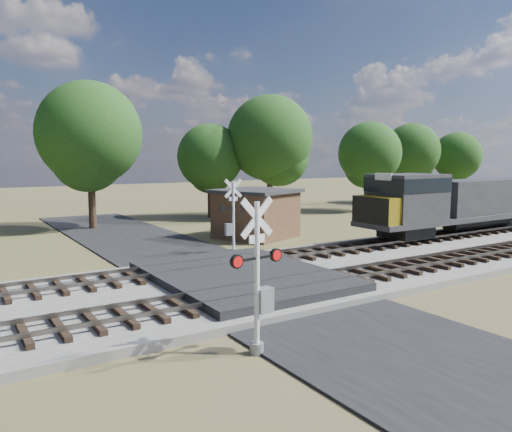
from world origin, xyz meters
TOP-DOWN VIEW (x-y plane):
  - ground at (0.00, 0.00)m, footprint 160.00×160.00m
  - ballast_bed at (10.00, 0.50)m, footprint 140.00×10.00m
  - road at (0.00, 0.00)m, footprint 7.00×60.00m
  - crossing_panel at (0.00, 0.50)m, footprint 7.00×9.00m
  - track_near at (3.12, -2.00)m, footprint 140.00×2.60m
  - track_far at (3.12, 3.00)m, footprint 140.00×2.60m
  - crossing_signal_near at (-3.42, -6.18)m, footprint 1.80×0.42m
  - crossing_signal_far at (3.02, 6.66)m, footprint 1.74×0.39m
  - equipment_shed at (7.41, 11.04)m, footprint 6.34×6.34m
  - treeline at (4.35, 20.84)m, footprint 81.79×10.39m

SIDE VIEW (x-z plane):
  - ground at x=0.00m, z-range 0.00..0.00m
  - road at x=0.00m, z-range 0.00..0.08m
  - ballast_bed at x=10.00m, z-range 0.00..0.30m
  - crossing_panel at x=0.00m, z-range 0.01..0.62m
  - track_near at x=3.12m, z-range 0.25..0.58m
  - track_far at x=3.12m, z-range 0.25..0.58m
  - equipment_shed at x=7.41m, z-range 0.02..3.35m
  - crossing_signal_far at x=3.02m, z-range -0.36..3.96m
  - crossing_signal_near at x=-3.42m, z-range -0.38..4.10m
  - treeline at x=4.35m, z-range 0.82..12.41m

